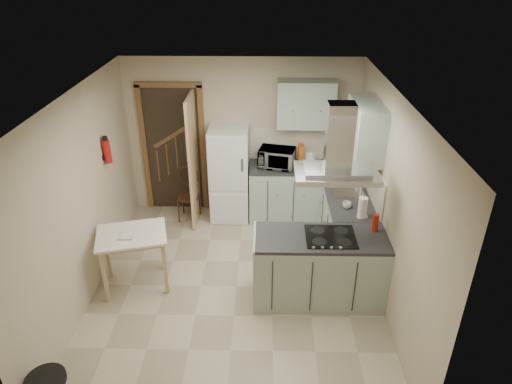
{
  "coord_description": "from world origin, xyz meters",
  "views": [
    {
      "loc": [
        0.35,
        -4.64,
        3.84
      ],
      "look_at": [
        0.24,
        0.45,
        1.15
      ],
      "focal_mm": 32.0,
      "sensor_mm": 36.0,
      "label": 1
    }
  ],
  "objects_px": {
    "extractor_hood": "(336,173)",
    "bentwood_chair": "(189,197)",
    "drop_leaf_table": "(135,260)",
    "microwave": "(277,158)",
    "peninsula": "(319,268)",
    "fridge": "(229,174)"
  },
  "relations": [
    {
      "from": "fridge",
      "to": "peninsula",
      "type": "xyz_separation_m",
      "value": [
        1.22,
        -1.98,
        -0.3
      ]
    },
    {
      "from": "extractor_hood",
      "to": "microwave",
      "type": "xyz_separation_m",
      "value": [
        -0.59,
        1.95,
        -0.67
      ]
    },
    {
      "from": "microwave",
      "to": "peninsula",
      "type": "bearing_deg",
      "value": -62.89
    },
    {
      "from": "extractor_hood",
      "to": "microwave",
      "type": "relative_size",
      "value": 1.68
    },
    {
      "from": "bentwood_chair",
      "to": "peninsula",
      "type": "bearing_deg",
      "value": -39.72
    },
    {
      "from": "drop_leaf_table",
      "to": "bentwood_chair",
      "type": "xyz_separation_m",
      "value": [
        0.42,
        1.68,
        0.0
      ]
    },
    {
      "from": "drop_leaf_table",
      "to": "microwave",
      "type": "height_order",
      "value": "microwave"
    },
    {
      "from": "peninsula",
      "to": "fridge",
      "type": "bearing_deg",
      "value": 121.74
    },
    {
      "from": "bentwood_chair",
      "to": "drop_leaf_table",
      "type": "bearing_deg",
      "value": -98.93
    },
    {
      "from": "drop_leaf_table",
      "to": "bentwood_chair",
      "type": "height_order",
      "value": "bentwood_chair"
    },
    {
      "from": "fridge",
      "to": "peninsula",
      "type": "distance_m",
      "value": 2.35
    },
    {
      "from": "peninsula",
      "to": "drop_leaf_table",
      "type": "height_order",
      "value": "peninsula"
    },
    {
      "from": "peninsula",
      "to": "bentwood_chair",
      "type": "distance_m",
      "value": 2.66
    },
    {
      "from": "fridge",
      "to": "bentwood_chair",
      "type": "relative_size",
      "value": 1.9
    },
    {
      "from": "peninsula",
      "to": "extractor_hood",
      "type": "xyz_separation_m",
      "value": [
        0.1,
        0.0,
        1.27
      ]
    },
    {
      "from": "drop_leaf_table",
      "to": "microwave",
      "type": "relative_size",
      "value": 1.56
    },
    {
      "from": "bentwood_chair",
      "to": "microwave",
      "type": "bearing_deg",
      "value": 8.28
    },
    {
      "from": "bentwood_chair",
      "to": "extractor_hood",
      "type": "bearing_deg",
      "value": -38.24
    },
    {
      "from": "fridge",
      "to": "extractor_hood",
      "type": "height_order",
      "value": "extractor_hood"
    },
    {
      "from": "extractor_hood",
      "to": "bentwood_chair",
      "type": "distance_m",
      "value": 3.03
    },
    {
      "from": "peninsula",
      "to": "bentwood_chair",
      "type": "xyz_separation_m",
      "value": [
        -1.88,
        1.88,
        -0.05
      ]
    },
    {
      "from": "extractor_hood",
      "to": "microwave",
      "type": "height_order",
      "value": "extractor_hood"
    }
  ]
}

